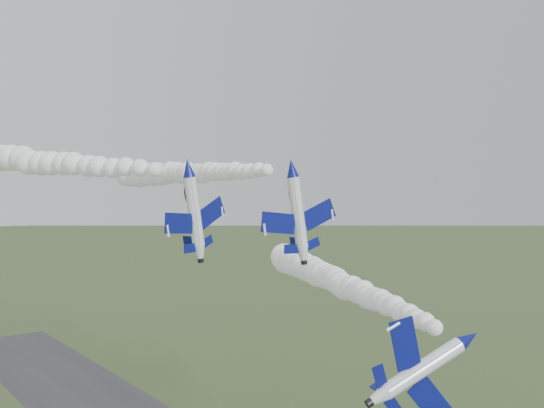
{
  "coord_description": "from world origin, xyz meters",
  "views": [
    {
      "loc": [
        -45.1,
        -41.95,
        42.81
      ],
      "look_at": [
        -1.23,
        17.17,
        42.28
      ],
      "focal_mm": 40.0,
      "sensor_mm": 36.0,
      "label": 1
    }
  ],
  "objects": [
    {
      "name": "jet_pair_left",
      "position": [
        -11.7,
        18.96,
        46.47
      ],
      "size": [
        10.14,
        11.96,
        3.45
      ],
      "rotation": [
        0.0,
        -0.2,
        0.33
      ],
      "color": "white"
    },
    {
      "name": "jet_lead",
      "position": [
        5.56,
        -6.07,
        29.22
      ],
      "size": [
        6.88,
        13.19,
        10.04
      ],
      "rotation": [
        0.0,
        1.12,
        -0.32
      ],
      "color": "white"
    },
    {
      "name": "jet_pair_right",
      "position": [
        4.04,
        19.83,
        46.98
      ],
      "size": [
        11.68,
        14.12,
        3.76
      ],
      "rotation": [
        0.0,
        -0.16,
        -0.07
      ],
      "color": "white"
    },
    {
      "name": "smoke_trail_jet_lead",
      "position": [
        15.7,
        23.45,
        30.63
      ],
      "size": [
        22.29,
        54.06,
        4.9
      ],
      "primitive_type": null,
      "rotation": [
        0.0,
        0.0,
        -0.32
      ],
      "color": "silver"
    },
    {
      "name": "smoke_trail_jet_pair_right",
      "position": [
        7.79,
        58.22,
        47.69
      ],
      "size": [
        10.32,
        69.95,
        5.16
      ],
      "primitive_type": null,
      "rotation": [
        0.0,
        0.0,
        -0.07
      ],
      "color": "silver"
    }
  ]
}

